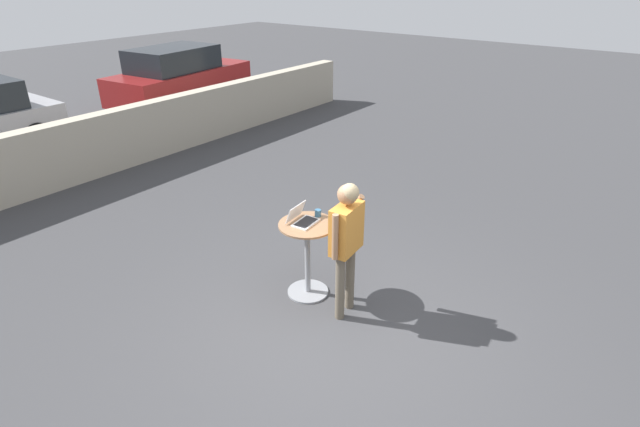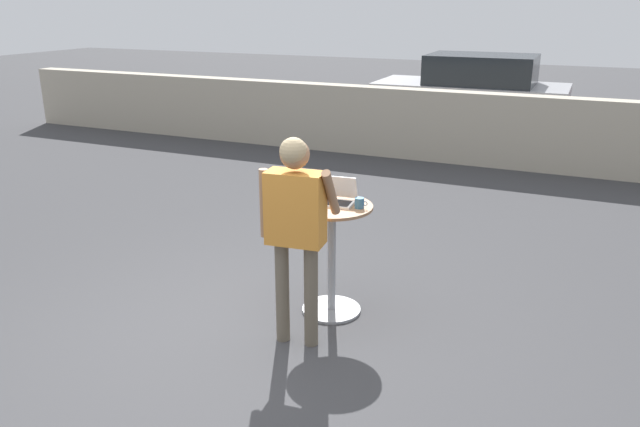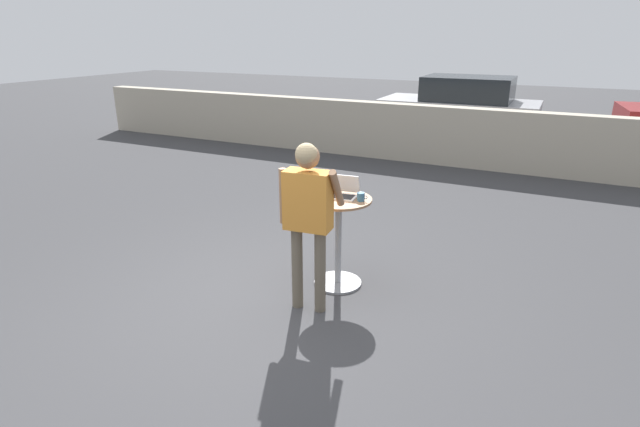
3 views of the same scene
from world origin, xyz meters
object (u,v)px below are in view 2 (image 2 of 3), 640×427
laptop (335,197)px  standing_person (295,216)px  cafe_table (332,248)px  coffee_mug (360,203)px  parked_car_further_down (473,90)px

laptop → standing_person: 0.67m
cafe_table → coffee_mug: size_ratio=8.95×
standing_person → parked_car_further_down: (-0.49, 9.73, -0.30)m
laptop → coffee_mug: 0.25m
coffee_mug → parked_car_further_down: size_ratio=0.03×
coffee_mug → standing_person: 0.68m
laptop → coffee_mug: (0.24, -0.05, -0.01)m
coffee_mug → standing_person: standing_person is taller
standing_person → parked_car_further_down: standing_person is taller
cafe_table → standing_person: 0.77m
coffee_mug → laptop: bearing=167.6°
cafe_table → laptop: size_ratio=2.73×
cafe_table → standing_person: size_ratio=0.59×
laptop → standing_person: (-0.04, -0.67, 0.04)m
laptop → coffee_mug: size_ratio=3.28×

